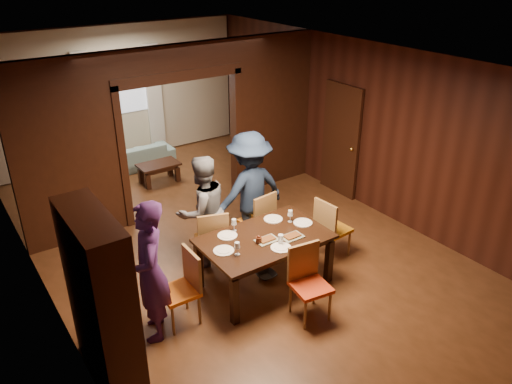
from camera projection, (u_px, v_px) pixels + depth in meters
floor at (233, 245)px, 7.95m from camera, size 9.00×9.00×0.00m
ceiling at (229, 60)px, 6.68m from camera, size 5.50×9.00×0.02m
room_walls at (174, 124)px, 8.68m from camera, size 5.52×9.01×2.90m
person_purple at (150, 272)px, 5.75m from camera, size 0.64×0.76×1.78m
person_grey at (202, 211)px, 7.18m from camera, size 0.86×0.70×1.69m
person_navy at (250, 190)px, 7.60m from camera, size 1.21×0.71×1.86m
sofa at (132, 157)px, 10.63m from camera, size 1.75×0.69×0.51m
serving_bowl at (267, 229)px, 6.81m from camera, size 0.28×0.28×0.07m
dining_table at (265, 261)px, 6.86m from camera, size 1.72×1.07×0.76m
coffee_table at (159, 173)px, 10.00m from camera, size 0.80×0.50×0.40m
chair_left at (178, 290)px, 6.11m from camera, size 0.45×0.45×0.97m
chair_right at (333, 227)px, 7.48m from camera, size 0.47×0.47×0.97m
chair_far_l at (212, 238)px, 7.20m from camera, size 0.56×0.56×0.97m
chair_far_r at (256, 219)px, 7.70m from camera, size 0.49×0.49×0.97m
chair_near at (311, 285)px, 6.20m from camera, size 0.50×0.50×0.97m
hutch at (101, 301)px, 5.11m from camera, size 0.40×1.20×2.00m
door_right at (341, 140)px, 9.24m from camera, size 0.06×0.90×2.10m
window_far at (119, 83)px, 10.49m from camera, size 1.20×0.03×1.30m
curtain_left at (87, 110)px, 10.27m from camera, size 0.35×0.06×2.40m
curtain_right at (155, 99)px, 11.04m from camera, size 0.35×0.06×2.40m
plate_left at (224, 251)px, 6.39m from camera, size 0.27×0.27×0.01m
plate_far_l at (227, 235)px, 6.72m from camera, size 0.27×0.27×0.01m
plate_far_r at (273, 219)px, 7.13m from camera, size 0.27×0.27×0.01m
plate_right at (303, 223)px, 7.04m from camera, size 0.27×0.27×0.01m
plate_near at (281, 248)px, 6.45m from camera, size 0.27×0.27×0.01m
platter_a at (267, 240)px, 6.61m from camera, size 0.30×0.20×0.04m
platter_b at (292, 236)px, 6.68m from camera, size 0.30×0.20×0.04m
wineglass_left at (237, 249)px, 6.28m from camera, size 0.08×0.08×0.18m
wineglass_far at (234, 225)px, 6.81m from camera, size 0.08×0.08×0.18m
wineglass_right at (290, 216)px, 7.04m from camera, size 0.08×0.08×0.18m
tumbler at (281, 239)px, 6.51m from camera, size 0.07×0.07×0.14m
condiment_jar at (259, 240)px, 6.54m from camera, size 0.08×0.08×0.11m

